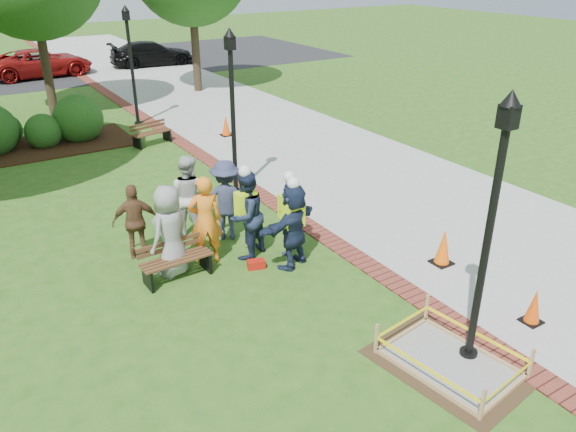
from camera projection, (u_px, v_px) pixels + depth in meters
ground at (299, 292)px, 10.65m from camera, size 100.00×100.00×0.00m
sidewalk at (264, 128)px, 20.73m from camera, size 6.00×60.00×0.02m
brick_edging at (182, 142)px, 19.16m from camera, size 0.50×60.00×0.03m
mulch_bed at (22, 150)px, 18.39m from camera, size 7.00×3.00×0.05m
parking_lot at (34, 70)px, 31.34m from camera, size 36.00×12.00×0.01m
wet_concrete_pad at (451, 353)px, 8.66m from camera, size 2.01×2.52×0.55m
bench_near at (177, 268)px, 11.01m from camera, size 1.43×0.53×0.76m
bench_far at (152, 138)px, 18.87m from camera, size 1.42×0.75×0.73m
cone_front at (534, 307)px, 9.63m from camera, size 0.34×0.34×0.67m
cone_back at (443, 248)px, 11.46m from camera, size 0.40×0.40×0.79m
cone_far at (226, 126)px, 19.71m from camera, size 0.37×0.37×0.74m
toolbox at (256, 264)px, 11.44m from camera, size 0.39×0.29×0.18m
lamp_near at (492, 215)px, 7.91m from camera, size 0.28×0.28×4.26m
lamp_mid at (232, 102)px, 14.04m from camera, size 0.28×0.28×4.26m
lamp_far at (131, 57)px, 20.17m from camera, size 0.28×0.28×4.26m
shrub_c at (46, 146)px, 18.78m from camera, size 1.18×1.18×1.18m
shrub_d at (81, 139)px, 19.51m from camera, size 1.67×1.67×1.67m
shrub_e at (8, 143)px, 19.12m from camera, size 1.07×1.07×1.07m
casual_person_a at (170, 231)px, 10.90m from camera, size 0.71×0.63×1.88m
casual_person_b at (205, 220)px, 11.33m from camera, size 0.69×0.54×1.89m
casual_person_c at (188, 195)px, 12.55m from camera, size 0.68×0.70×1.86m
casual_person_d at (136, 222)px, 11.58m from camera, size 0.59×0.47×1.62m
casual_person_e at (226, 200)px, 12.35m from camera, size 0.69×0.62×1.83m
hivis_worker_a at (293, 223)px, 11.19m from camera, size 0.67×0.55×1.94m
hivis_worker_b at (289, 213)px, 11.71m from camera, size 0.64×0.62×1.85m
hivis_worker_c at (246, 213)px, 11.53m from camera, size 0.71×0.61×2.03m
parked_car_c at (43, 77)px, 29.55m from camera, size 2.39×4.88×1.55m
parked_car_d at (153, 65)px, 32.54m from camera, size 2.45×4.73×1.48m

